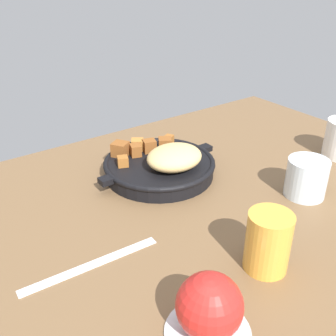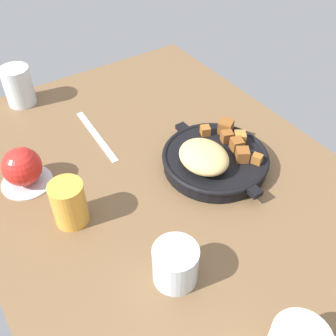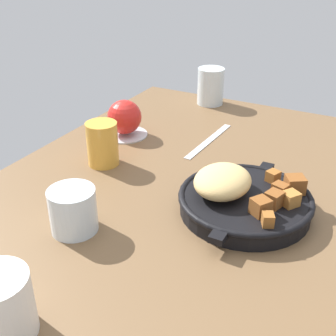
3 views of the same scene
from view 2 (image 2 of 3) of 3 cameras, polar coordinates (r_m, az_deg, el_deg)
ground_plane at (r=86.38cm, az=0.64°, el=-3.70°), size 112.80×77.29×2.40cm
cast_iron_skillet at (r=89.27cm, az=6.58°, el=1.40°), size 28.32×23.99×7.97cm
saucer_plate at (r=92.14cm, az=-19.56°, el=-1.85°), size 11.04×11.04×0.60cm
red_apple at (r=89.20cm, az=-20.22°, el=0.18°), size 8.36×8.36×8.36cm
butter_knife at (r=100.63cm, az=-10.24°, el=4.62°), size 22.47×2.64×0.36cm
water_glass_short at (r=69.41cm, az=1.07°, el=-13.63°), size 7.96×7.96×7.66cm
juice_glass_amber at (r=78.91cm, az=-14.01°, el=-4.92°), size 6.73×6.73×9.48cm
water_glass_tall at (r=115.37cm, az=-20.66°, el=10.95°), size 7.62×7.62×10.46cm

